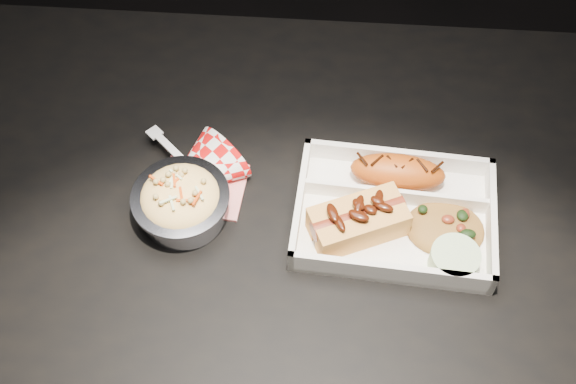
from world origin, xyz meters
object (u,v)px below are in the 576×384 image
(foil_coleslaw_cup, at_px, (181,201))
(dining_table, at_px, (322,273))
(fried_pastry, at_px, (398,172))
(napkin_fork, at_px, (196,174))
(hotdog, at_px, (358,220))
(food_tray, at_px, (394,216))

(foil_coleslaw_cup, bearing_deg, dining_table, -7.73)
(fried_pastry, distance_m, napkin_fork, 0.27)
(dining_table, distance_m, foil_coleslaw_cup, 0.22)
(hotdog, bearing_deg, fried_pastry, 33.59)
(food_tray, height_order, foil_coleslaw_cup, foil_coleslaw_cup)
(food_tray, relative_size, napkin_fork, 1.72)
(hotdog, bearing_deg, food_tray, 3.11)
(food_tray, height_order, fried_pastry, fried_pastry)
(food_tray, bearing_deg, dining_table, -153.69)
(dining_table, height_order, food_tray, food_tray)
(foil_coleslaw_cup, bearing_deg, fried_pastry, 13.57)
(hotdog, distance_m, napkin_fork, 0.22)
(hotdog, distance_m, foil_coleslaw_cup, 0.22)
(dining_table, xyz_separation_m, hotdog, (0.04, 0.01, 0.12))
(hotdog, bearing_deg, dining_table, 173.00)
(fried_pastry, xyz_separation_m, foil_coleslaw_cup, (-0.27, -0.07, 0.00))
(dining_table, bearing_deg, foil_coleslaw_cup, 172.27)
(fried_pastry, relative_size, napkin_fork, 0.82)
(foil_coleslaw_cup, bearing_deg, napkin_fork, 80.15)
(food_tray, bearing_deg, fried_pastry, 90.00)
(food_tray, xyz_separation_m, hotdog, (-0.05, -0.02, 0.02))
(dining_table, xyz_separation_m, fried_pastry, (0.09, 0.09, 0.12))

